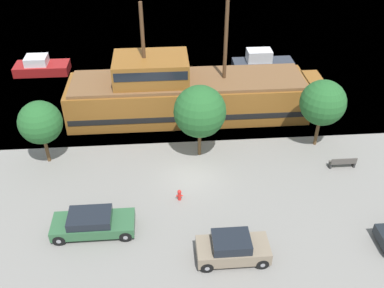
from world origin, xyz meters
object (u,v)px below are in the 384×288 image
(parked_car_curb_mid, at_px, (232,248))
(bench_promenade_east, at_px, (343,162))
(moored_boat_outer, at_px, (41,67))
(parked_car_curb_front, at_px, (93,223))
(pirate_ship, at_px, (186,94))
(moored_boat_dockside, at_px, (262,63))
(fire_hydrant, at_px, (179,195))

(parked_car_curb_mid, xyz_separation_m, bench_promenade_east, (8.81, 7.22, -0.32))
(bench_promenade_east, bearing_deg, parked_car_curb_mid, -140.65)
(moored_boat_outer, relative_size, parked_car_curb_front, 1.10)
(pirate_ship, xyz_separation_m, moored_boat_dockside, (7.98, 7.88, -1.17))
(moored_boat_dockside, xyz_separation_m, moored_boat_outer, (-21.47, 1.03, -0.13))
(moored_boat_dockside, bearing_deg, fire_hydrant, -116.49)
(pirate_ship, height_order, bench_promenade_east, pirate_ship)
(moored_boat_dockside, distance_m, bench_promenade_east, 15.97)
(parked_car_curb_mid, bearing_deg, moored_boat_dockside, 74.27)
(parked_car_curb_front, xyz_separation_m, parked_car_curb_mid, (7.64, -2.50, 0.06))
(pirate_ship, xyz_separation_m, bench_promenade_east, (10.30, -7.91, -1.50))
(moored_boat_dockside, bearing_deg, pirate_ship, -135.36)
(pirate_ship, bearing_deg, moored_boat_dockside, 44.64)
(parked_car_curb_front, height_order, bench_promenade_east, parked_car_curb_front)
(pirate_ship, height_order, fire_hydrant, pirate_ship)
(moored_boat_outer, xyz_separation_m, bench_promenade_east, (23.80, -16.82, -0.20))
(parked_car_curb_mid, height_order, bench_promenade_east, parked_car_curb_mid)
(moored_boat_dockside, bearing_deg, parked_car_curb_front, -124.55)
(parked_car_curb_front, bearing_deg, moored_boat_dockside, 55.45)
(parked_car_curb_front, height_order, fire_hydrant, parked_car_curb_front)
(parked_car_curb_front, xyz_separation_m, fire_hydrant, (5.07, 2.34, -0.29))
(parked_car_curb_mid, bearing_deg, bench_promenade_east, 39.35)
(moored_boat_dockside, distance_m, moored_boat_outer, 21.50)
(pirate_ship, height_order, parked_car_curb_mid, pirate_ship)
(pirate_ship, relative_size, parked_car_curb_front, 4.35)
(pirate_ship, bearing_deg, bench_promenade_east, -37.51)
(parked_car_curb_mid, distance_m, bench_promenade_east, 11.39)
(pirate_ship, bearing_deg, parked_car_curb_mid, -84.34)
(fire_hydrant, bearing_deg, parked_car_curb_front, -155.19)
(moored_boat_outer, height_order, parked_car_curb_mid, moored_boat_outer)
(moored_boat_dockside, xyz_separation_m, parked_car_curb_front, (-14.12, -20.51, -0.07))
(moored_boat_outer, bearing_deg, bench_promenade_east, -35.26)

